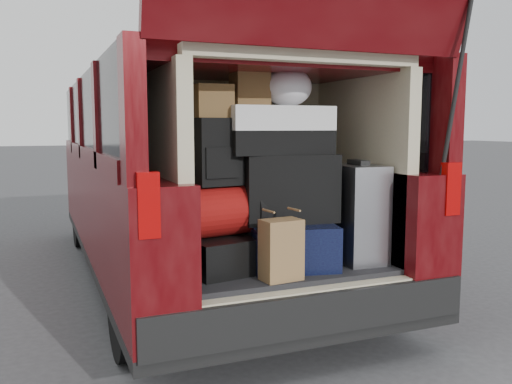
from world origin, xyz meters
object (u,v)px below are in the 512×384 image
(kraft_bag, at_px, (281,250))
(backpack, at_px, (217,152))
(black_hardshell, at_px, (214,253))
(navy_hardshell, at_px, (288,242))
(black_soft_case, at_px, (287,188))
(twotone_duffel, at_px, (276,130))
(silver_roller, at_px, (357,213))
(red_duffel, at_px, (221,210))

(kraft_bag, distance_m, backpack, 0.65)
(black_hardshell, distance_m, navy_hardshell, 0.46)
(black_soft_case, bearing_deg, navy_hardshell, -59.60)
(kraft_bag, height_order, twotone_duffel, twotone_duffel)
(navy_hardshell, bearing_deg, silver_roller, -1.52)
(black_hardshell, bearing_deg, silver_roller, -18.73)
(navy_hardshell, distance_m, backpack, 0.71)
(red_duffel, bearing_deg, black_hardshell, 145.46)
(silver_roller, xyz_separation_m, backpack, (-0.87, 0.09, 0.39))
(kraft_bag, bearing_deg, twotone_duffel, 64.30)
(silver_roller, bearing_deg, kraft_bag, -156.61)
(backpack, relative_size, twotone_duffel, 0.60)
(kraft_bag, relative_size, black_soft_case, 0.59)
(red_duffel, distance_m, backpack, 0.34)
(navy_hardshell, bearing_deg, black_soft_case, 125.95)
(navy_hardshell, height_order, twotone_duffel, twotone_duffel)
(navy_hardshell, xyz_separation_m, twotone_duffel, (-0.07, 0.02, 0.67))
(red_duffel, bearing_deg, twotone_duffel, -8.15)
(black_hardshell, relative_size, silver_roller, 0.85)
(silver_roller, distance_m, twotone_duffel, 0.71)
(twotone_duffel, bearing_deg, navy_hardshell, -19.00)
(black_soft_case, height_order, twotone_duffel, twotone_duffel)
(navy_hardshell, xyz_separation_m, red_duffel, (-0.42, 0.01, 0.22))
(kraft_bag, bearing_deg, silver_roller, 13.03)
(twotone_duffel, bearing_deg, backpack, -175.11)
(navy_hardshell, relative_size, black_soft_case, 1.06)
(black_soft_case, bearing_deg, silver_roller, -8.24)
(backpack, bearing_deg, kraft_bag, -59.07)
(red_duffel, relative_size, black_soft_case, 0.80)
(black_hardshell, height_order, silver_roller, silver_roller)
(navy_hardshell, distance_m, silver_roller, 0.46)
(red_duffel, relative_size, backpack, 1.19)
(black_hardshell, height_order, black_soft_case, black_soft_case)
(black_hardshell, relative_size, black_soft_case, 0.90)
(silver_roller, distance_m, black_soft_case, 0.47)
(navy_hardshell, height_order, backpack, backpack)
(navy_hardshell, height_order, red_duffel, red_duffel)
(black_hardshell, bearing_deg, navy_hardshell, -13.69)
(black_soft_case, xyz_separation_m, twotone_duffel, (-0.06, 0.01, 0.34))
(silver_roller, bearing_deg, twotone_duffel, 170.01)
(black_soft_case, distance_m, backpack, 0.49)
(red_duffel, height_order, twotone_duffel, twotone_duffel)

